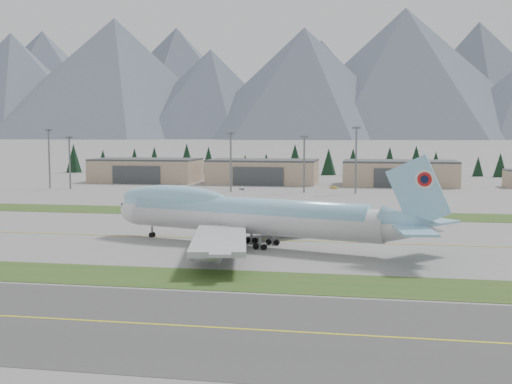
% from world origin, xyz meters
% --- Properties ---
extents(ground, '(7000.00, 7000.00, 0.00)m').
position_xyz_m(ground, '(0.00, 0.00, 0.00)').
color(ground, gray).
rests_on(ground, ground).
extents(grass_strip_near, '(400.00, 14.00, 0.08)m').
position_xyz_m(grass_strip_near, '(0.00, -38.00, 0.00)').
color(grass_strip_near, '#2E4E1C').
rests_on(grass_strip_near, ground).
extents(grass_strip_far, '(400.00, 18.00, 0.08)m').
position_xyz_m(grass_strip_far, '(0.00, 45.00, 0.00)').
color(grass_strip_far, '#2E4E1C').
rests_on(grass_strip_far, ground).
extents(asphalt_taxiway, '(400.00, 32.00, 0.04)m').
position_xyz_m(asphalt_taxiway, '(0.00, -62.00, 0.00)').
color(asphalt_taxiway, '#3B3B3B').
rests_on(asphalt_taxiway, ground).
extents(taxiway_line_main, '(400.00, 0.40, 0.02)m').
position_xyz_m(taxiway_line_main, '(0.00, 0.00, 0.00)').
color(taxiway_line_main, yellow).
rests_on(taxiway_line_main, ground).
extents(taxiway_line_near, '(400.00, 0.40, 0.02)m').
position_xyz_m(taxiway_line_near, '(0.00, -62.00, 0.00)').
color(taxiway_line_near, yellow).
rests_on(taxiway_line_near, ground).
extents(boeing_747_freighter, '(72.34, 59.98, 19.10)m').
position_xyz_m(boeing_747_freighter, '(8.29, -7.46, 6.30)').
color(boeing_747_freighter, silver).
rests_on(boeing_747_freighter, ground).
extents(hangar_left, '(48.00, 26.60, 10.80)m').
position_xyz_m(hangar_left, '(-70.00, 149.90, 5.39)').
color(hangar_left, tan).
rests_on(hangar_left, ground).
extents(hangar_center, '(48.00, 26.60, 10.80)m').
position_xyz_m(hangar_center, '(-15.00, 149.90, 5.39)').
color(hangar_center, tan).
rests_on(hangar_center, ground).
extents(hangar_right, '(48.00, 26.60, 10.80)m').
position_xyz_m(hangar_right, '(45.00, 149.90, 5.39)').
color(hangar_right, tan).
rests_on(hangar_right, ground).
extents(floodlight_masts, '(199.26, 9.06, 24.97)m').
position_xyz_m(floodlight_masts, '(-11.43, 110.02, 16.14)').
color(floodlight_masts, slate).
rests_on(floodlight_masts, ground).
extents(service_vehicle_a, '(2.97, 4.32, 1.36)m').
position_xyz_m(service_vehicle_a, '(-18.03, 117.12, 0.00)').
color(service_vehicle_a, silver).
rests_on(service_vehicle_a, ground).
extents(service_vehicle_b, '(3.36, 2.24, 1.05)m').
position_xyz_m(service_vehicle_b, '(18.05, 127.81, 0.00)').
color(service_vehicle_b, gold).
rests_on(service_vehicle_b, ground).
extents(service_vehicle_c, '(2.86, 3.85, 1.04)m').
position_xyz_m(service_vehicle_c, '(51.17, 130.62, 0.00)').
color(service_vehicle_c, silver).
rests_on(service_vehicle_c, ground).
extents(conifer_belt, '(278.33, 15.95, 16.91)m').
position_xyz_m(conifer_belt, '(-9.68, 211.52, 7.43)').
color(conifer_belt, black).
rests_on(conifer_belt, ground).
extents(mountain_ridge_front, '(4237.62, 1096.37, 475.15)m').
position_xyz_m(mountain_ridge_front, '(-107.55, 2244.50, 218.56)').
color(mountain_ridge_front, slate).
rests_on(mountain_ridge_front, ground).
extents(mountain_ridge_rear, '(4505.54, 1064.19, 532.09)m').
position_xyz_m(mountain_ridge_rear, '(84.24, 2900.00, 264.24)').
color(mountain_ridge_rear, slate).
rests_on(mountain_ridge_rear, ground).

